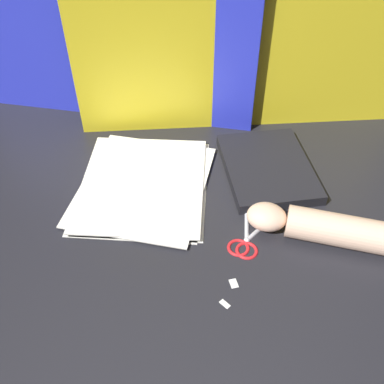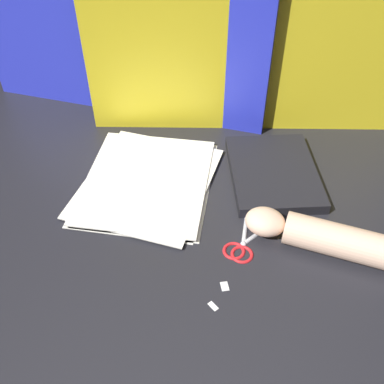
{
  "view_description": "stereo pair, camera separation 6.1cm",
  "coord_description": "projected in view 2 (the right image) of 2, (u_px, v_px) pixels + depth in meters",
  "views": [
    {
      "loc": [
        0.14,
        -0.66,
        0.69
      ],
      "look_at": [
        0.06,
        -0.0,
        0.06
      ],
      "focal_mm": 42.0,
      "sensor_mm": 36.0,
      "label": 1
    },
    {
      "loc": [
        0.2,
        -0.65,
        0.69
      ],
      "look_at": [
        0.06,
        -0.0,
        0.06
      ],
      "focal_mm": 42.0,
      "sensor_mm": 36.0,
      "label": 2
    }
  ],
  "objects": [
    {
      "name": "paper_stack",
      "position": [
        147.0,
        182.0,
        1.02
      ],
      "size": [
        0.3,
        0.35,
        0.01
      ],
      "color": "white",
      "rests_on": "ground_plane"
    },
    {
      "name": "ground_plane",
      "position": [
        167.0,
        208.0,
        0.97
      ],
      "size": [
        6.0,
        6.0,
        0.0
      ],
      "primitive_type": "plane",
      "color": "black"
    },
    {
      "name": "book_closed",
      "position": [
        273.0,
        173.0,
        1.03
      ],
      "size": [
        0.26,
        0.3,
        0.03
      ],
      "color": "black",
      "rests_on": "ground_plane"
    },
    {
      "name": "backdrop_panel_left",
      "position": [
        117.0,
        39.0,
        1.11
      ],
      "size": [
        0.76,
        0.07,
        0.41
      ],
      "color": "#2833D1",
      "rests_on": "ground_plane"
    },
    {
      "name": "paper_scrap_near",
      "position": [
        225.0,
        286.0,
        0.82
      ],
      "size": [
        0.02,
        0.02,
        0.0
      ],
      "color": "white",
      "rests_on": "ground_plane"
    },
    {
      "name": "scissors",
      "position": [
        244.0,
        243.0,
        0.89
      ],
      "size": [
        0.11,
        0.15,
        0.01
      ],
      "color": "silver",
      "rests_on": "ground_plane"
    },
    {
      "name": "backdrop_panel_center",
      "position": [
        266.0,
        38.0,
        1.02
      ],
      "size": [
        0.83,
        0.19,
        0.49
      ],
      "color": "yellow",
      "rests_on": "ground_plane"
    },
    {
      "name": "hand_forearm",
      "position": [
        323.0,
        237.0,
        0.87
      ],
      "size": [
        0.3,
        0.1,
        0.07
      ],
      "color": "beige",
      "rests_on": "ground_plane"
    },
    {
      "name": "paper_scrap_mid",
      "position": [
        213.0,
        306.0,
        0.79
      ],
      "size": [
        0.02,
        0.02,
        0.0
      ],
      "color": "white",
      "rests_on": "ground_plane"
    }
  ]
}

